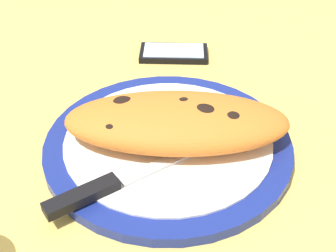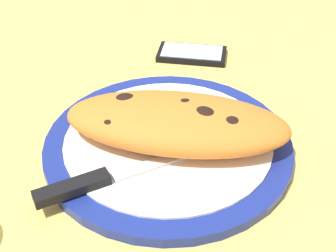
{
  "view_description": "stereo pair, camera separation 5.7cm",
  "coord_description": "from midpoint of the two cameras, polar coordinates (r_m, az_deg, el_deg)",
  "views": [
    {
      "loc": [
        4.32,
        45.22,
        38.4
      ],
      "look_at": [
        0.0,
        0.0,
        3.75
      ],
      "focal_mm": 48.49,
      "sensor_mm": 36.0,
      "label": 1
    },
    {
      "loc": [
        -1.39,
        45.4,
        38.4
      ],
      "look_at": [
        0.0,
        0.0,
        3.75
      ],
      "focal_mm": 48.49,
      "sensor_mm": 36.0,
      "label": 2
    }
  ],
  "objects": [
    {
      "name": "ground_plane",
      "position": [
        0.6,
        -2.71,
        -4.06
      ],
      "size": [
        150.0,
        150.0,
        3.0
      ],
      "primitive_type": "cube",
      "color": "#DBB756"
    },
    {
      "name": "knife",
      "position": [
        0.52,
        -10.51,
        -7.36
      ],
      "size": [
        20.72,
        12.46,
        1.2
      ],
      "color": "silver",
      "rests_on": "plate"
    },
    {
      "name": "fork",
      "position": [
        0.64,
        -3.76,
        2.3
      ],
      "size": [
        17.11,
        3.51,
        0.4
      ],
      "color": "silver",
      "rests_on": "plate"
    },
    {
      "name": "calzone",
      "position": [
        0.57,
        -1.8,
        0.68
      ],
      "size": [
        29.5,
        15.31,
        5.23
      ],
      "color": "orange",
      "rests_on": "plate"
    },
    {
      "name": "plate",
      "position": [
        0.59,
        -2.77,
        -2.36
      ],
      "size": [
        31.97,
        31.97,
        1.75
      ],
      "color": "navy",
      "rests_on": "ground_plane"
    },
    {
      "name": "smartphone",
      "position": [
        0.8,
        -1.34,
        9.11
      ],
      "size": [
        12.46,
        7.65,
        1.16
      ],
      "color": "black",
      "rests_on": "ground_plane"
    }
  ]
}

